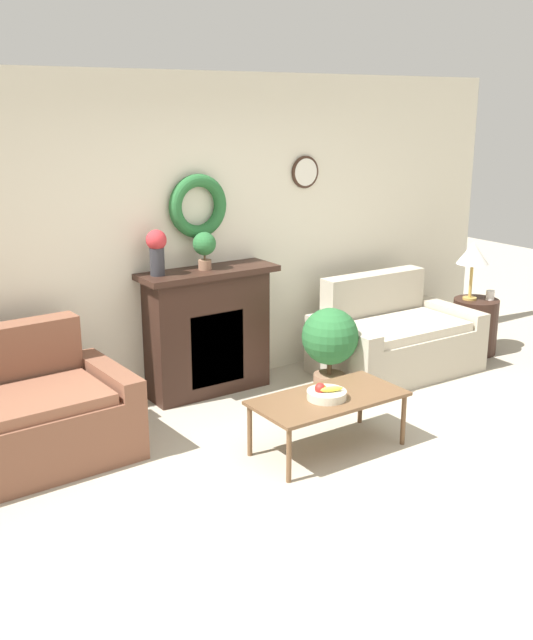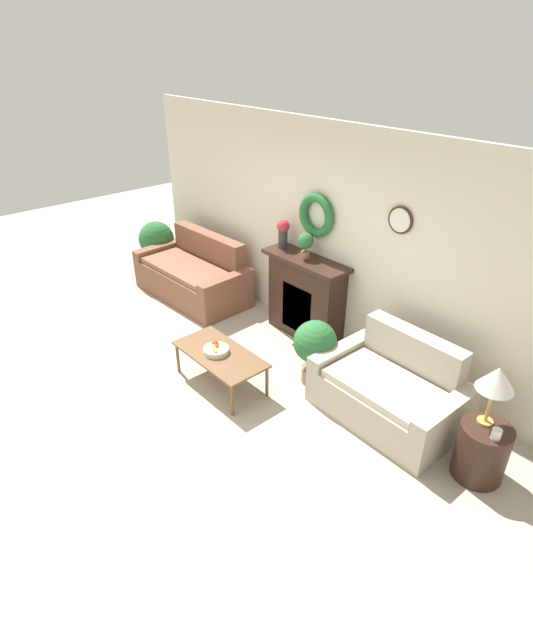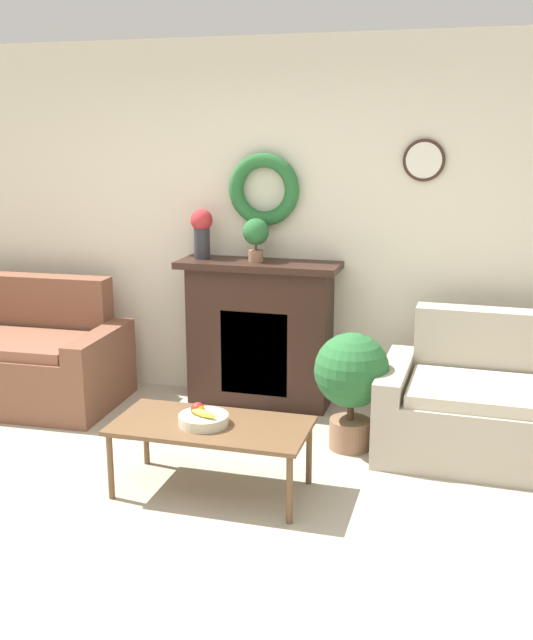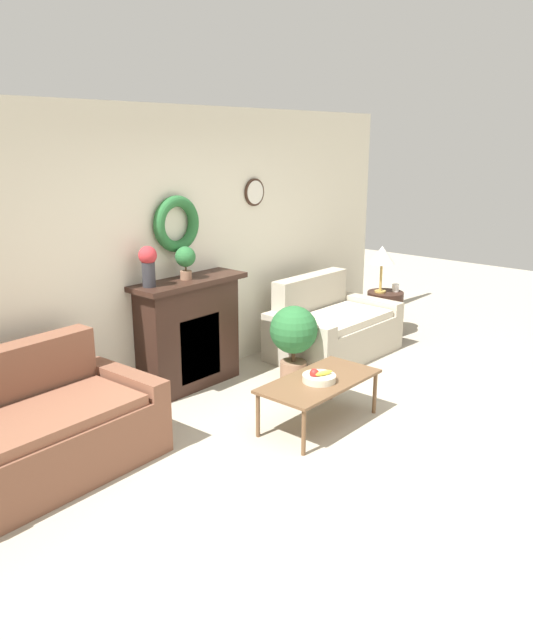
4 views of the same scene
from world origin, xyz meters
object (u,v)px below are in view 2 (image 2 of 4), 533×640
potted_plant_on_mantel (306,242)px  potted_plant_floor_by_loveseat (315,346)px  mug (496,434)px  potted_plant_floor_by_couch (157,241)px  loveseat_right (390,391)px  couch_left (194,276)px  fruit_bowl (216,349)px  table_lamp (497,380)px  vase_on_mantel_left (283,232)px  coffee_table (220,356)px  side_table_by_loveseat (481,451)px  fireplace (306,297)px

potted_plant_on_mantel → potted_plant_floor_by_loveseat: size_ratio=0.40×
mug → potted_plant_floor_by_couch: 5.94m
loveseat_right → couch_left: bearing=-179.4°
fruit_bowl → table_lamp: bearing=20.7°
vase_on_mantel_left → mug: bearing=-11.0°
potted_plant_floor_by_couch → vase_on_mantel_left: bearing=8.6°
couch_left → potted_plant_floor_by_loveseat: couch_left is taller
couch_left → mug: 4.82m
couch_left → fruit_bowl: couch_left is taller
potted_plant_on_mantel → potted_plant_floor_by_couch: 3.15m
loveseat_right → coffee_table: bearing=-146.4°
side_table_by_loveseat → potted_plant_floor_by_loveseat: bearing=-177.0°
fireplace → side_table_by_loveseat: bearing=-11.5°
fireplace → vase_on_mantel_left: size_ratio=3.23×
mug → vase_on_mantel_left: bearing=169.0°
side_table_by_loveseat → table_lamp: bearing=141.3°
potted_plant_floor_by_couch → potted_plant_on_mantel: bearing=7.0°
potted_plant_floor_by_couch → potted_plant_floor_by_loveseat: size_ratio=1.11×
table_lamp → fireplace: bearing=169.2°
loveseat_right → potted_plant_on_mantel: (-1.75, 0.47, 1.00)m
fireplace → coffee_table: bearing=-84.6°
fruit_bowl → potted_plant_floor_by_couch: bearing=160.4°
potted_plant_floor_by_loveseat → table_lamp: bearing=4.5°
loveseat_right → table_lamp: 1.22m
couch_left → potted_plant_on_mantel: size_ratio=5.86×
potted_plant_floor_by_loveseat → coffee_table: bearing=-129.2°
coffee_table → table_lamp: size_ratio=1.93×
fireplace → loveseat_right: fireplace is taller
mug → fruit_bowl: bearing=-162.7°
fruit_bowl → table_lamp: table_lamp is taller
fireplace → potted_plant_on_mantel: 0.74m
loveseat_right → potted_plant_floor_by_couch: bearing=-179.8°
side_table_by_loveseat → table_lamp: table_lamp is taller
fireplace → fruit_bowl: fireplace is taller
loveseat_right → fruit_bowl: (-1.63, -1.02, 0.15)m
coffee_table → potted_plant_on_mantel: size_ratio=3.55×
fireplace → loveseat_right: (1.73, -0.49, -0.25)m
couch_left → table_lamp: bearing=-3.1°
couch_left → fireplace: bearing=10.7°
side_table_by_loveseat → potted_plant_floor_by_couch: bearing=178.3°
side_table_by_loveseat → potted_plant_on_mantel: (-2.80, 0.55, 1.02)m
vase_on_mantel_left → potted_plant_on_mantel: bearing=-2.7°
loveseat_right → mug: size_ratio=15.80×
coffee_table → potted_plant_on_mantel: 1.75m
couch_left → fruit_bowl: bearing=-30.0°
mug → side_table_by_loveseat: bearing=142.1°
couch_left → potted_plant_floor_by_couch: size_ratio=2.13×
couch_left → potted_plant_floor_by_loveseat: (2.74, -0.23, 0.17)m
coffee_table → vase_on_mantel_left: (-0.59, 1.49, 0.94)m
coffee_table → fruit_bowl: fruit_bowl is taller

